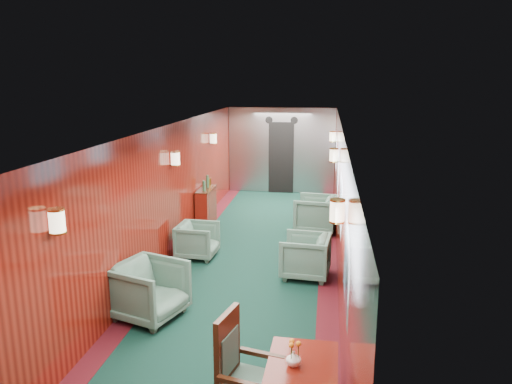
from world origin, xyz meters
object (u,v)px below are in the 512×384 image
Objects in this scene: side_chair at (241,369)px; armchair_right_far at (316,214)px; armchair_left_near at (149,290)px; armchair_right_near at (305,256)px; armchair_left_far at (198,240)px; dining_table at (302,375)px; credenza at (206,206)px.

armchair_right_far is at bearing 98.99° from side_chair.
armchair_right_near is at bearing -30.54° from armchair_left_near.
side_chair is 1.66× the size of armchair_left_far.
dining_table is 2.93m from armchair_left_near.
armchair_right_near is (0.41, 3.76, -0.27)m from side_chair.
armchair_left_far is 0.82× the size of armchair_right_far.
armchair_right_near is 0.92× the size of armchair_right_far.
credenza is 3.52m from armchair_right_near.
armchair_left_near is (-2.17, 1.96, -0.18)m from dining_table.
credenza is 1.28× the size of armchair_left_near.
credenza reaches higher than armchair_left_far.
armchair_right_near reaches higher than dining_table.
armchair_left_near is (-1.62, 2.03, -0.24)m from side_chair.
armchair_right_far is at bearing -7.81° from armchair_left_near.
dining_table is 6.20m from armchair_right_far.
armchair_left_near is at bearing -86.32° from credenza.
armchair_left_near is 1.01× the size of armchair_right_far.
armchair_left_far is at bearing -102.30° from armchair_right_near.
side_chair is at bearing -157.26° from armchair_left_far.
armchair_right_near is at bearing 93.50° from dining_table.
armchair_right_near is (1.98, -0.64, 0.04)m from armchair_left_far.
armchair_left_near reaches higher than dining_table.
armchair_right_near is (2.31, -2.66, -0.07)m from credenza.
side_chair is 1.49× the size of armchair_right_near.
dining_table is 6.82m from credenza.
credenza is 4.41m from armchair_left_near.
dining_table is 1.07× the size of armchair_left_near.
credenza is 2.42m from armchair_right_far.
dining_table is at bearing 20.42° from side_chair.
side_chair is 1.34× the size of armchair_left_near.
credenza is at bearing 22.56° from armchair_left_near.
armchair_left_far is 2.08m from armchair_right_near.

